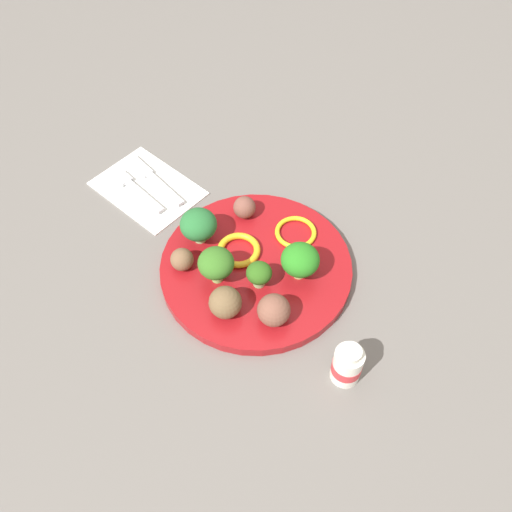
{
  "coord_description": "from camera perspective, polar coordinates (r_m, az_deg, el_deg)",
  "views": [
    {
      "loc": [
        -0.32,
        0.36,
        0.67
      ],
      "look_at": [
        0.0,
        0.0,
        0.04
      ],
      "focal_mm": 39.02,
      "sensor_mm": 36.0,
      "label": 1
    }
  ],
  "objects": [
    {
      "name": "meatball_front_right",
      "position": [
        0.8,
        -7.59,
        -0.35
      ],
      "size": [
        0.03,
        0.03,
        0.03
      ],
      "primitive_type": "sphere",
      "color": "brown",
      "rests_on": "plate"
    },
    {
      "name": "broccoli_floret_mid_right",
      "position": [
        0.77,
        0.32,
        -1.82
      ],
      "size": [
        0.04,
        0.04,
        0.04
      ],
      "color": "#97C37B",
      "rests_on": "plate"
    },
    {
      "name": "knife",
      "position": [
        0.95,
        -10.54,
        7.9
      ],
      "size": [
        0.15,
        0.03,
        0.01
      ],
      "color": "silver",
      "rests_on": "napkin"
    },
    {
      "name": "meatball_center",
      "position": [
        0.74,
        1.84,
        -5.57
      ],
      "size": [
        0.04,
        0.04,
        0.04
      ],
      "primitive_type": "sphere",
      "color": "brown",
      "rests_on": "plate"
    },
    {
      "name": "meatball_back_left",
      "position": [
        0.75,
        -3.17,
        -4.77
      ],
      "size": [
        0.05,
        0.05,
        0.05
      ],
      "primitive_type": "sphere",
      "color": "brown",
      "rests_on": "plate"
    },
    {
      "name": "broccoli_floret_front_right",
      "position": [
        0.77,
        4.55,
        -0.43
      ],
      "size": [
        0.05,
        0.05,
        0.06
      ],
      "color": "#A6CD6B",
      "rests_on": "plate"
    },
    {
      "name": "yogurt_bottle",
      "position": [
        0.72,
        9.34,
        -10.94
      ],
      "size": [
        0.04,
        0.04,
        0.07
      ],
      "color": "white",
      "rests_on": "ground_plane"
    },
    {
      "name": "meatball_mid_right",
      "position": [
        0.86,
        -1.19,
        5.01
      ],
      "size": [
        0.03,
        0.03,
        0.03
      ],
      "primitive_type": "sphere",
      "color": "brown",
      "rests_on": "plate"
    },
    {
      "name": "ground_plane",
      "position": [
        0.82,
        -0.0,
        -1.52
      ],
      "size": [
        4.0,
        4.0,
        0.0
      ],
      "primitive_type": "plane",
      "color": "slate"
    },
    {
      "name": "broccoli_floret_back_left",
      "position": [
        0.77,
        -4.12,
        -0.79
      ],
      "size": [
        0.05,
        0.05,
        0.06
      ],
      "color": "#94CA68",
      "rests_on": "plate"
    },
    {
      "name": "plate",
      "position": [
        0.81,
        -0.0,
        -1.19
      ],
      "size": [
        0.28,
        0.28,
        0.02
      ],
      "primitive_type": "cylinder",
      "color": "maroon",
      "rests_on": "ground_plane"
    },
    {
      "name": "fork",
      "position": [
        0.94,
        -12.21,
        6.71
      ],
      "size": [
        0.12,
        0.03,
        0.01
      ],
      "color": "silver",
      "rests_on": "napkin"
    },
    {
      "name": "napkin",
      "position": [
        0.94,
        -11.06,
        6.87
      ],
      "size": [
        0.17,
        0.12,
        0.01
      ],
      "primitive_type": "cube",
      "rotation": [
        0.0,
        0.0,
        -0.0
      ],
      "color": "white",
      "rests_on": "ground_plane"
    },
    {
      "name": "broccoli_floret_near_rim",
      "position": [
        0.81,
        -5.92,
        3.2
      ],
      "size": [
        0.05,
        0.05,
        0.06
      ],
      "color": "#8FC37E",
      "rests_on": "plate"
    },
    {
      "name": "pepper_ring_center",
      "position": [
        0.82,
        -1.56,
        0.81
      ],
      "size": [
        0.08,
        0.08,
        0.01
      ],
      "primitive_type": "torus",
      "rotation": [
        0.0,
        0.0,
        5.88
      ],
      "color": "yellow",
      "rests_on": "plate"
    },
    {
      "name": "pepper_ring_front_right",
      "position": [
        0.84,
        4.09,
        2.44
      ],
      "size": [
        0.08,
        0.08,
        0.01
      ],
      "primitive_type": "torus",
      "rotation": [
        0.0,
        0.0,
        0.26
      ],
      "color": "yellow",
      "rests_on": "plate"
    }
  ]
}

